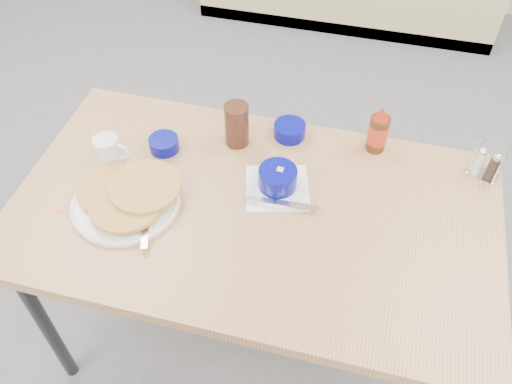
% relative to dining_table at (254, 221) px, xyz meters
% --- Properties ---
extents(dining_table, '(1.40, 0.80, 0.76)m').
position_rel_dining_table_xyz_m(dining_table, '(0.00, 0.00, 0.00)').
color(dining_table, tan).
rests_on(dining_table, ground).
extents(pancake_plate, '(0.31, 0.31, 0.06)m').
position_rel_dining_table_xyz_m(pancake_plate, '(-0.36, -0.07, 0.08)').
color(pancake_plate, white).
rests_on(pancake_plate, dining_table).
extents(coffee_mug, '(0.11, 0.08, 0.09)m').
position_rel_dining_table_xyz_m(coffee_mug, '(-0.48, 0.08, 0.11)').
color(coffee_mug, white).
rests_on(coffee_mug, dining_table).
extents(grits_setting, '(0.25, 0.23, 0.08)m').
position_rel_dining_table_xyz_m(grits_setting, '(0.05, 0.09, 0.10)').
color(grits_setting, white).
rests_on(grits_setting, dining_table).
extents(creamer_bowl, '(0.09, 0.09, 0.04)m').
position_rel_dining_table_xyz_m(creamer_bowl, '(-0.34, 0.17, 0.08)').
color(creamer_bowl, '#05087B').
rests_on(creamer_bowl, dining_table).
extents(butter_bowl, '(0.10, 0.10, 0.05)m').
position_rel_dining_table_xyz_m(butter_bowl, '(0.03, 0.33, 0.08)').
color(butter_bowl, '#05087B').
rests_on(butter_bowl, dining_table).
extents(amber_tumbler, '(0.09, 0.09, 0.14)m').
position_rel_dining_table_xyz_m(amber_tumbler, '(-0.12, 0.26, 0.13)').
color(amber_tumbler, '#3D1F13').
rests_on(amber_tumbler, dining_table).
extents(condiment_caddy, '(0.11, 0.08, 0.11)m').
position_rel_dining_table_xyz_m(condiment_caddy, '(0.64, 0.31, 0.10)').
color(condiment_caddy, silver).
rests_on(condiment_caddy, dining_table).
extents(syrup_bottle, '(0.06, 0.06, 0.16)m').
position_rel_dining_table_xyz_m(syrup_bottle, '(0.31, 0.34, 0.13)').
color(syrup_bottle, '#47230F').
rests_on(syrup_bottle, dining_table).
extents(sugar_wrapper, '(0.04, 0.04, 0.00)m').
position_rel_dining_table_xyz_m(sugar_wrapper, '(-0.54, -0.14, 0.06)').
color(sugar_wrapper, '#FD6E54').
rests_on(sugar_wrapper, dining_table).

